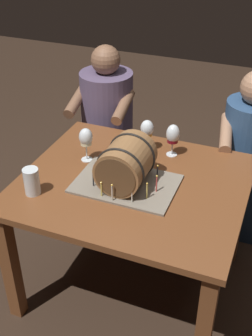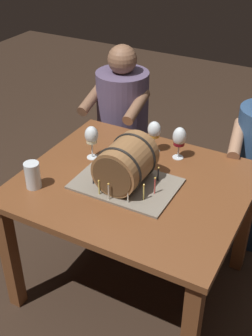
% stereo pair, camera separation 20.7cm
% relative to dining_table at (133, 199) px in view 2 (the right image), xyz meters
% --- Properties ---
extents(ground_plane, '(8.00, 8.00, 0.00)m').
position_rel_dining_table_xyz_m(ground_plane, '(0.00, 0.00, -0.62)').
color(ground_plane, '#332319').
extents(dining_table, '(1.14, 0.99, 0.74)m').
position_rel_dining_table_xyz_m(dining_table, '(0.00, 0.00, 0.00)').
color(dining_table, brown).
rests_on(dining_table, ground).
extents(barrel_cake, '(0.51, 0.35, 0.25)m').
position_rel_dining_table_xyz_m(barrel_cake, '(-0.02, -0.04, 0.23)').
color(barrel_cake, gray).
rests_on(barrel_cake, dining_table).
extents(wine_glass_red, '(0.07, 0.07, 0.19)m').
position_rel_dining_table_xyz_m(wine_glass_red, '(0.11, 0.32, 0.24)').
color(wine_glass_red, white).
rests_on(wine_glass_red, dining_table).
extents(wine_glass_white, '(0.07, 0.07, 0.19)m').
position_rel_dining_table_xyz_m(wine_glass_white, '(-0.31, 0.10, 0.25)').
color(wine_glass_white, white).
rests_on(wine_glass_white, dining_table).
extents(wine_glass_amber, '(0.07, 0.07, 0.19)m').
position_rel_dining_table_xyz_m(wine_glass_amber, '(-0.04, 0.32, 0.24)').
color(wine_glass_amber, white).
rests_on(wine_glass_amber, dining_table).
extents(beer_pint, '(0.08, 0.08, 0.14)m').
position_rel_dining_table_xyz_m(beer_pint, '(-0.42, -0.27, 0.17)').
color(beer_pint, white).
rests_on(beer_pint, dining_table).
extents(person_seated_left, '(0.41, 0.49, 1.16)m').
position_rel_dining_table_xyz_m(person_seated_left, '(-0.48, 0.75, -0.08)').
color(person_seated_left, '#372D40').
rests_on(person_seated_left, ground).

